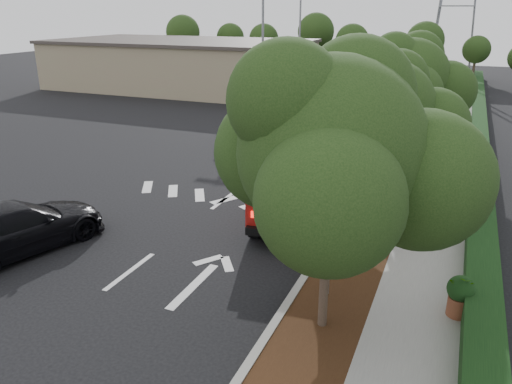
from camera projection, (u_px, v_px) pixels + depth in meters
The scene contains 19 objects.
ground at pixel (130, 271), 13.76m from camera, with size 120.00×120.00×0.00m, color black.
curb at pixel (375, 167), 22.47m from camera, with size 0.20×70.00×0.15m, color #9E9B93.
planting_strip at pixel (398, 170), 22.11m from camera, with size 1.80×70.00×0.12m, color black.
sidewalk at pixel (443, 176), 21.43m from camera, with size 2.00×70.00×0.12m, color gray.
hedge at pixel (480, 172), 20.81m from camera, with size 0.80×70.00×0.80m, color black.
commercial_building at pixel (181, 65), 44.81m from camera, with size 22.00×12.00×4.00m, color gray.
transmission_tower at pixel (448, 76), 53.15m from camera, with size 7.00×4.00×28.00m, color slate, non-canonical shape.
street_tree_near at pixel (322, 328), 11.31m from camera, with size 3.80×3.80×5.92m, color black, non-canonical shape.
street_tree_mid at pixel (376, 217), 17.37m from camera, with size 3.20×3.20×5.32m, color black, non-canonical shape.
street_tree_far at pixel (401, 165), 23.00m from camera, with size 3.40×3.40×5.62m, color black, non-canonical shape.
light_pole_a at pixel (263, 102), 38.61m from camera, with size 2.00×0.22×9.00m, color slate, non-canonical shape.
light_pole_b at pixel (298, 81), 49.36m from camera, with size 2.00×0.22×9.00m, color slate, non-canonical shape.
red_jeep at pixel (294, 188), 16.66m from camera, with size 2.47×4.71×2.34m.
silver_suv_ahead at pixel (320, 147), 23.31m from camera, with size 2.45×5.31×1.48m, color #ADB0B5.
black_suv_oncoming at pixel (16, 227), 14.69m from camera, with size 2.12×5.22×1.51m, color black.
silver_sedan_oncoming at pixel (257, 127), 27.04m from camera, with size 1.65×4.72×1.56m, color #95979B.
parked_suv at pixel (224, 92), 39.13m from camera, with size 1.55×3.84×1.31m, color #A3A7AB.
speed_hump_sign at pixel (330, 244), 11.98m from camera, with size 1.02×0.11×2.16m.
terracotta_planter at pixel (460, 292), 11.39m from camera, with size 0.62×0.62×1.08m.
Camera 1 is at (7.89, -9.87, 6.84)m, focal length 35.00 mm.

